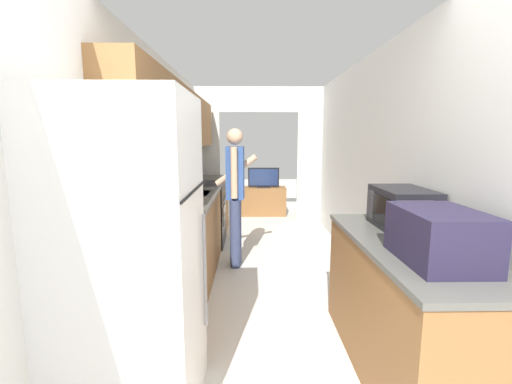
{
  "coord_description": "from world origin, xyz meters",
  "views": [
    {
      "loc": [
        -0.15,
        -1.12,
        1.59
      ],
      "look_at": [
        -0.09,
        2.65,
        0.99
      ],
      "focal_mm": 24.0,
      "sensor_mm": 36.0,
      "label": 1
    }
  ],
  "objects_px": {
    "suitcase": "(439,236)",
    "tv_cabinet": "(263,201)",
    "refrigerator": "(130,263)",
    "person": "(235,193)",
    "microwave": "(402,209)",
    "television": "(264,178)",
    "range_oven": "(204,213)"
  },
  "relations": [
    {
      "from": "tv_cabinet",
      "to": "range_oven",
      "type": "bearing_deg",
      "value": -116.9
    },
    {
      "from": "person",
      "to": "suitcase",
      "type": "xyz_separation_m",
      "value": [
        1.21,
        -2.37,
        0.15
      ]
    },
    {
      "from": "tv_cabinet",
      "to": "person",
      "type": "bearing_deg",
      "value": -99.04
    },
    {
      "from": "range_oven",
      "to": "microwave",
      "type": "height_order",
      "value": "microwave"
    },
    {
      "from": "refrigerator",
      "to": "range_oven",
      "type": "height_order",
      "value": "refrigerator"
    },
    {
      "from": "person",
      "to": "range_oven",
      "type": "bearing_deg",
      "value": 32.78
    },
    {
      "from": "tv_cabinet",
      "to": "television",
      "type": "relative_size",
      "value": 1.44
    },
    {
      "from": "refrigerator",
      "to": "tv_cabinet",
      "type": "xyz_separation_m",
      "value": [
        0.92,
        5.17,
        -0.62
      ]
    },
    {
      "from": "refrigerator",
      "to": "person",
      "type": "height_order",
      "value": "refrigerator"
    },
    {
      "from": "suitcase",
      "to": "television",
      "type": "distance_m",
      "value": 5.22
    },
    {
      "from": "range_oven",
      "to": "television",
      "type": "distance_m",
      "value": 2.14
    },
    {
      "from": "television",
      "to": "refrigerator",
      "type": "bearing_deg",
      "value": -100.23
    },
    {
      "from": "suitcase",
      "to": "microwave",
      "type": "bearing_deg",
      "value": 81.34
    },
    {
      "from": "refrigerator",
      "to": "television",
      "type": "distance_m",
      "value": 5.21
    },
    {
      "from": "refrigerator",
      "to": "suitcase",
      "type": "distance_m",
      "value": 1.69
    },
    {
      "from": "suitcase",
      "to": "tv_cabinet",
      "type": "xyz_separation_m",
      "value": [
        -0.76,
        5.2,
        -0.77
      ]
    },
    {
      "from": "refrigerator",
      "to": "microwave",
      "type": "bearing_deg",
      "value": 20.35
    },
    {
      "from": "suitcase",
      "to": "refrigerator",
      "type": "bearing_deg",
      "value": 178.96
    },
    {
      "from": "refrigerator",
      "to": "microwave",
      "type": "relative_size",
      "value": 3.39
    },
    {
      "from": "range_oven",
      "to": "suitcase",
      "type": "xyz_separation_m",
      "value": [
        1.73,
        -3.28,
        0.6
      ]
    },
    {
      "from": "range_oven",
      "to": "microwave",
      "type": "relative_size",
      "value": 1.97
    },
    {
      "from": "suitcase",
      "to": "tv_cabinet",
      "type": "relative_size",
      "value": 0.61
    },
    {
      "from": "person",
      "to": "television",
      "type": "bearing_deg",
      "value": -6.43
    },
    {
      "from": "suitcase",
      "to": "tv_cabinet",
      "type": "height_order",
      "value": "suitcase"
    },
    {
      "from": "refrigerator",
      "to": "tv_cabinet",
      "type": "height_order",
      "value": "refrigerator"
    },
    {
      "from": "refrigerator",
      "to": "range_oven",
      "type": "distance_m",
      "value": 3.28
    },
    {
      "from": "microwave",
      "to": "range_oven",
      "type": "bearing_deg",
      "value": 125.39
    },
    {
      "from": "person",
      "to": "tv_cabinet",
      "type": "xyz_separation_m",
      "value": [
        0.45,
        2.83,
        -0.63
      ]
    },
    {
      "from": "person",
      "to": "microwave",
      "type": "xyz_separation_m",
      "value": [
        1.31,
        -1.68,
        0.15
      ]
    },
    {
      "from": "range_oven",
      "to": "person",
      "type": "distance_m",
      "value": 1.14
    },
    {
      "from": "person",
      "to": "microwave",
      "type": "relative_size",
      "value": 3.16
    },
    {
      "from": "person",
      "to": "tv_cabinet",
      "type": "relative_size",
      "value": 1.87
    }
  ]
}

